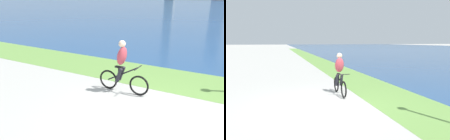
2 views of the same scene
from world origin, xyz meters
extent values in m
plane|color=#B2AFA8|center=(0.00, 0.00, 0.00)|extent=(300.00, 300.00, 0.00)
cube|color=#6B9947|center=(0.00, 2.90, 0.00)|extent=(120.00, 2.44, 0.01)
torus|color=black|center=(-0.78, 1.04, 0.33)|extent=(0.65, 0.06, 0.65)
torus|color=black|center=(-1.87, 1.04, 0.33)|extent=(0.65, 0.06, 0.65)
cylinder|color=black|center=(-1.35, 1.04, 0.61)|extent=(1.07, 0.04, 0.61)
cylinder|color=black|center=(-1.49, 1.04, 0.56)|extent=(0.04, 0.04, 0.48)
cube|color=black|center=(-1.49, 1.04, 0.82)|extent=(0.24, 0.10, 0.05)
cylinder|color=black|center=(-0.83, 1.04, 0.90)|extent=(0.03, 0.52, 0.03)
ellipsoid|color=#BF3F4C|center=(-1.38, 1.04, 1.20)|extent=(0.40, 0.36, 0.65)
sphere|color=beige|center=(-1.38, 1.04, 1.58)|extent=(0.22, 0.22, 0.22)
cylinder|color=#26262D|center=(-1.44, 1.14, 0.58)|extent=(0.27, 0.11, 0.49)
cylinder|color=#26262D|center=(-1.44, 0.94, 0.58)|extent=(0.27, 0.11, 0.49)
camera|label=1|loc=(1.83, -5.30, 3.17)|focal=38.09mm
camera|label=2|loc=(7.00, -1.30, 2.14)|focal=34.93mm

